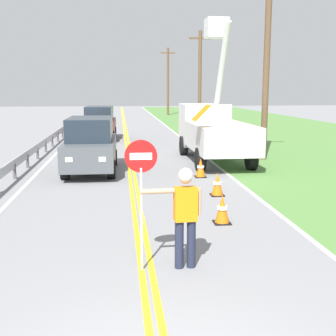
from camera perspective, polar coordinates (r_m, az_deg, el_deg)
grass_verge_right at (r=27.07m, az=20.22°, el=2.79°), size 16.00×110.00×0.01m
centerline_yellow_left at (r=24.25m, az=-5.39°, el=2.58°), size 0.11×110.00×0.01m
centerline_yellow_right at (r=24.25m, az=-4.96°, el=2.59°), size 0.11×110.00×0.01m
edge_line_right at (r=24.58m, az=3.25°, el=2.71°), size 0.12×110.00×0.01m
edge_line_left at (r=24.45m, az=-13.65°, el=2.40°), size 0.12×110.00×0.01m
flagger_worker at (r=7.85m, az=2.18°, el=-5.60°), size 1.09×0.26×1.83m
stop_sign_paddle at (r=7.58m, az=-3.49°, el=-1.03°), size 0.56×0.04×2.33m
utility_bucket_truck at (r=19.92m, az=5.77°, el=5.08°), size 2.67×6.83×6.10m
oncoming_suv_nearest at (r=17.30m, az=-9.91°, el=2.97°), size 1.97×4.63×2.10m
oncoming_suv_second at (r=28.51m, az=-8.79°, el=5.77°), size 2.05×4.67×2.10m
utility_pole_near at (r=20.56m, az=12.59°, el=13.62°), size 1.80×0.28×8.65m
utility_pole_mid at (r=36.61m, az=4.12°, el=11.50°), size 1.80×0.28×7.76m
utility_pole_far at (r=55.21m, az=-0.01°, el=11.23°), size 1.80×0.28×8.08m
traffic_cone_lead at (r=10.69m, az=6.99°, el=-5.34°), size 0.40×0.40×0.70m
traffic_cone_mid at (r=13.41m, az=6.38°, el=-2.15°), size 0.40×0.40×0.70m
traffic_cone_tail at (r=16.16m, az=4.22°, el=-0.01°), size 0.40×0.40×0.70m
guardrail_left_shoulder at (r=20.02m, az=-17.05°, el=2.07°), size 0.10×32.00×0.71m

